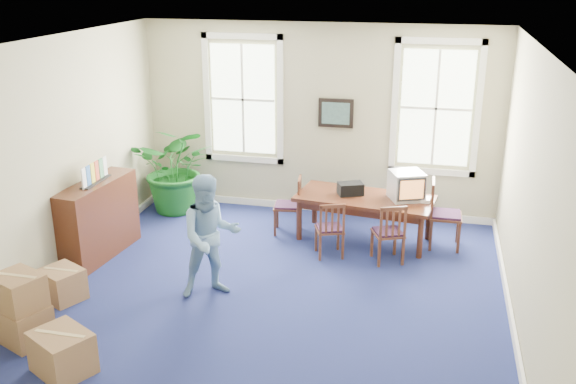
% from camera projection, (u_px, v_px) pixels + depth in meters
% --- Properties ---
extents(floor, '(6.50, 6.50, 0.00)m').
position_uv_depth(floor, '(270.00, 298.00, 8.26)').
color(floor, navy).
rests_on(floor, ground).
extents(ceiling, '(6.50, 6.50, 0.00)m').
position_uv_depth(ceiling, '(267.00, 45.00, 7.19)').
color(ceiling, white).
rests_on(ceiling, ground).
extents(wall_back, '(6.50, 0.00, 6.50)m').
position_uv_depth(wall_back, '(318.00, 120.00, 10.71)').
color(wall_back, tan).
rests_on(wall_back, ground).
extents(wall_front, '(6.50, 0.00, 6.50)m').
position_uv_depth(wall_front, '(156.00, 315.00, 4.74)').
color(wall_front, tan).
rests_on(wall_front, ground).
extents(wall_left, '(0.00, 6.50, 6.50)m').
position_uv_depth(wall_left, '(47.00, 164.00, 8.37)').
color(wall_left, tan).
rests_on(wall_left, ground).
extents(wall_right, '(0.00, 6.50, 6.50)m').
position_uv_depth(wall_right, '(531.00, 200.00, 7.08)').
color(wall_right, tan).
rests_on(wall_right, ground).
extents(baseboard_back, '(6.00, 0.04, 0.12)m').
position_uv_depth(baseboard_back, '(317.00, 207.00, 11.19)').
color(baseboard_back, white).
rests_on(baseboard_back, ground).
extents(baseboard_left, '(0.04, 6.50, 0.12)m').
position_uv_depth(baseboard_left, '(63.00, 270.00, 8.88)').
color(baseboard_left, white).
rests_on(baseboard_left, ground).
extents(baseboard_right, '(0.04, 6.50, 0.12)m').
position_uv_depth(baseboard_right, '(512.00, 321.00, 7.60)').
color(baseboard_right, white).
rests_on(baseboard_right, ground).
extents(window_left, '(1.40, 0.12, 2.20)m').
position_uv_depth(window_left, '(243.00, 99.00, 10.87)').
color(window_left, white).
rests_on(window_left, ground).
extents(window_right, '(1.40, 0.12, 2.20)m').
position_uv_depth(window_right, '(436.00, 108.00, 10.18)').
color(window_right, white).
rests_on(window_right, ground).
extents(wall_picture, '(0.58, 0.06, 0.48)m').
position_uv_depth(wall_picture, '(336.00, 113.00, 10.55)').
color(wall_picture, black).
rests_on(wall_picture, ground).
extents(conference_table, '(2.18, 1.21, 0.71)m').
position_uv_depth(conference_table, '(364.00, 218.00, 9.92)').
color(conference_table, '#4C2314').
rests_on(conference_table, ground).
extents(crt_tv, '(0.63, 0.66, 0.43)m').
position_uv_depth(crt_tv, '(406.00, 185.00, 9.65)').
color(crt_tv, '#B7B7BC').
rests_on(crt_tv, conference_table).
extents(game_console, '(0.19, 0.23, 0.05)m').
position_uv_depth(game_console, '(425.00, 199.00, 9.60)').
color(game_console, white).
rests_on(game_console, conference_table).
extents(equipment_bag, '(0.44, 0.38, 0.19)m').
position_uv_depth(equipment_bag, '(350.00, 189.00, 9.87)').
color(equipment_bag, black).
rests_on(equipment_bag, conference_table).
extents(chair_near_left, '(0.50, 0.50, 0.86)m').
position_uv_depth(chair_near_left, '(330.00, 228.00, 9.34)').
color(chair_near_left, brown).
rests_on(chair_near_left, ground).
extents(chair_near_right, '(0.53, 0.53, 0.91)m').
position_uv_depth(chair_near_right, '(388.00, 232.00, 9.15)').
color(chair_near_right, brown).
rests_on(chair_near_right, ground).
extents(chair_end_left, '(0.46, 0.46, 0.92)m').
position_uv_depth(chair_end_left, '(287.00, 205.00, 10.15)').
color(chair_end_left, brown).
rests_on(chair_end_left, ground).
extents(chair_end_right, '(0.47, 0.47, 1.04)m').
position_uv_depth(chair_end_right, '(446.00, 214.00, 9.60)').
color(chair_end_right, brown).
rests_on(chair_end_right, ground).
extents(man, '(0.99, 0.93, 1.62)m').
position_uv_depth(man, '(210.00, 236.00, 8.11)').
color(man, '#739CC3').
rests_on(man, ground).
extents(credenza, '(0.57, 1.52, 1.17)m').
position_uv_depth(credenza, '(98.00, 218.00, 9.29)').
color(credenza, '#4C2314').
rests_on(credenza, ground).
extents(brochure_rack, '(0.15, 0.73, 0.32)m').
position_uv_depth(brochure_rack, '(94.00, 169.00, 9.04)').
color(brochure_rack, '#99999E').
rests_on(brochure_rack, credenza).
extents(potted_plant, '(1.48, 1.32, 1.55)m').
position_uv_depth(potted_plant, '(177.00, 168.00, 10.94)').
color(potted_plant, '#135618').
rests_on(potted_plant, ground).
extents(cardboard_boxes, '(2.01, 2.01, 0.87)m').
position_uv_depth(cardboard_boxes, '(44.00, 304.00, 7.24)').
color(cardboard_boxes, '#976C45').
rests_on(cardboard_boxes, ground).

